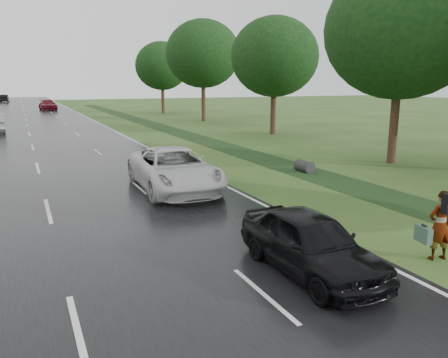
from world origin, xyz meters
TOP-DOWN VIEW (x-y plane):
  - ground at (0.00, 0.00)m, footprint 220.00×220.00m
  - road at (0.00, 45.00)m, footprint 14.00×180.00m
  - edge_stripe_east at (6.75, 45.00)m, footprint 0.12×180.00m
  - center_line at (0.00, 45.00)m, footprint 0.12×180.00m
  - drainage_ditch at (11.50, 18.71)m, footprint 2.20×120.00m
  - tree_east_b at (17.00, 10.00)m, footprint 7.60×7.60m
  - tree_east_c at (18.20, 24.00)m, footprint 7.00×7.00m
  - tree_east_d at (17.80, 38.00)m, footprint 8.00×8.00m
  - tree_east_f at (17.50, 52.00)m, footprint 7.20×7.20m
  - pedestrian at (8.18, -0.13)m, footprint 0.80×0.78m
  - white_pickup at (4.68, 9.02)m, footprint 2.90×5.93m
  - dark_sedan at (4.94, 0.49)m, footprint 1.66×4.05m
  - far_car_red at (3.44, 65.78)m, footprint 2.63×5.54m
  - far_car_dark at (-3.34, 99.44)m, footprint 1.90×4.95m

SIDE VIEW (x-z plane):
  - ground at x=0.00m, z-range 0.00..0.00m
  - road at x=0.00m, z-range 0.00..0.04m
  - drainage_ditch at x=11.50m, z-range -0.24..0.32m
  - edge_stripe_east at x=6.75m, z-range 0.04..0.05m
  - center_line at x=0.00m, z-range 0.04..0.05m
  - dark_sedan at x=4.94m, z-range 0.04..1.41m
  - far_car_red at x=3.44m, z-range 0.04..1.60m
  - far_car_dark at x=-3.34m, z-range 0.04..1.65m
  - white_pickup at x=4.68m, z-range 0.04..1.66m
  - pedestrian at x=8.18m, z-range 0.03..1.72m
  - tree_east_c at x=18.20m, z-range 1.49..10.78m
  - tree_east_f at x=17.50m, z-range 1.56..11.18m
  - tree_east_b at x=17.00m, z-range 1.63..11.74m
  - tree_east_d at x=17.80m, z-range 1.77..12.53m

